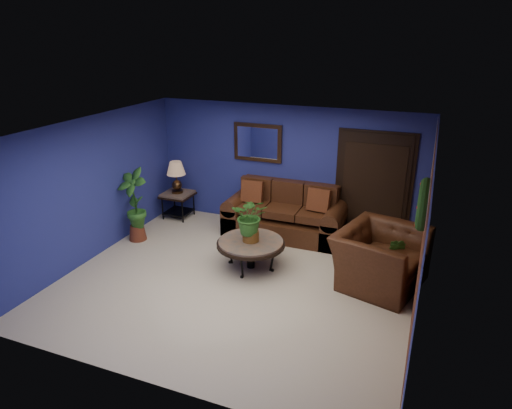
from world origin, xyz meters
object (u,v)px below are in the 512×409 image
at_px(side_chair, 324,217).
at_px(coffee_table, 251,244).
at_px(table_lamp, 176,173).
at_px(sofa, 286,217).
at_px(armchair, 380,258).
at_px(end_table, 178,198).

bearing_deg(side_chair, coffee_table, -127.78).
bearing_deg(table_lamp, side_chair, 1.08).
relative_size(table_lamp, side_chair, 0.80).
height_order(table_lamp, side_chair, table_lamp).
xyz_separation_m(sofa, table_lamp, (-2.45, -0.04, 0.65)).
bearing_deg(armchair, sofa, 72.57).
xyz_separation_m(table_lamp, armchair, (4.45, -1.27, -0.54)).
bearing_deg(sofa, table_lamp, -179.11).
bearing_deg(side_chair, table_lamp, 172.27).
bearing_deg(coffee_table, end_table, 146.70).
relative_size(sofa, armchair, 1.67).
bearing_deg(sofa, coffee_table, -94.14).
height_order(sofa, armchair, sofa).
distance_m(side_chair, armchair, 1.81).
bearing_deg(side_chair, sofa, 172.86).
height_order(end_table, side_chair, side_chair).
height_order(coffee_table, end_table, end_table).
height_order(coffee_table, side_chair, side_chair).
bearing_deg(table_lamp, end_table, 135.00).
bearing_deg(end_table, armchair, -15.87).
relative_size(end_table, armchair, 0.44).
bearing_deg(end_table, side_chair, 1.08).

